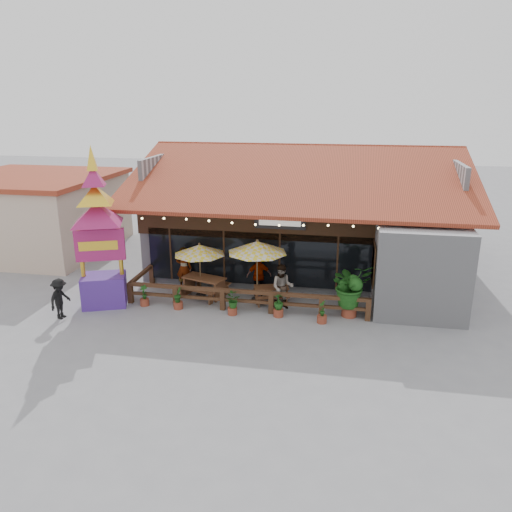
% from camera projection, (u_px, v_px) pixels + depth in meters
% --- Properties ---
extents(ground, '(100.00, 100.00, 0.00)m').
position_uv_depth(ground, '(285.00, 309.00, 20.47)').
color(ground, gray).
rests_on(ground, ground).
extents(restaurant_building, '(15.50, 14.73, 6.09)m').
position_uv_depth(restaurant_building, '(307.00, 220.00, 25.96)').
color(restaurant_building, '#ADADB2').
rests_on(restaurant_building, ground).
extents(patio_railing, '(10.00, 2.60, 0.92)m').
position_uv_depth(patio_railing, '(230.00, 294.00, 20.42)').
color(patio_railing, '#4C321B').
rests_on(patio_railing, ground).
extents(neighbor_building, '(8.40, 8.40, 4.22)m').
position_uv_depth(neighbor_building, '(34.00, 213.00, 28.03)').
color(neighbor_building, '#C5AD95').
rests_on(neighbor_building, ground).
extents(umbrella_left, '(2.38, 2.38, 2.39)m').
position_uv_depth(umbrella_left, '(199.00, 250.00, 21.30)').
color(umbrella_left, brown).
rests_on(umbrella_left, ground).
extents(umbrella_right, '(2.85, 2.85, 2.70)m').
position_uv_depth(umbrella_right, '(257.00, 247.00, 20.70)').
color(umbrella_right, brown).
rests_on(umbrella_right, ground).
extents(picnic_table_left, '(2.21, 2.05, 0.87)m').
position_uv_depth(picnic_table_left, '(204.00, 283.00, 21.66)').
color(picnic_table_left, brown).
rests_on(picnic_table_left, ground).
extents(picnic_table_right, '(1.71, 1.57, 0.69)m').
position_uv_depth(picnic_table_right, '(271.00, 292.00, 21.07)').
color(picnic_table_right, brown).
rests_on(picnic_table_right, ground).
extents(thai_sign_tower, '(3.36, 3.36, 7.08)m').
position_uv_depth(thai_sign_tower, '(97.00, 218.00, 19.80)').
color(thai_sign_tower, '#4D278F').
rests_on(thai_sign_tower, ground).
extents(tropical_plant, '(2.03, 1.92, 2.21)m').
position_uv_depth(tropical_plant, '(351.00, 286.00, 19.44)').
color(tropical_plant, brown).
rests_on(tropical_plant, ground).
extents(diner_a, '(0.74, 0.50, 1.97)m').
position_uv_depth(diner_a, '(184.00, 268.00, 22.42)').
color(diner_a, '#361D11').
rests_on(diner_a, ground).
extents(diner_b, '(0.94, 0.75, 1.88)m').
position_uv_depth(diner_b, '(282.00, 287.00, 20.28)').
color(diner_b, '#361D11').
rests_on(diner_b, ground).
extents(diner_c, '(1.15, 0.71, 1.83)m').
position_uv_depth(diner_c, '(259.00, 276.00, 21.63)').
color(diner_c, '#361D11').
rests_on(diner_c, ground).
extents(pedestrian, '(0.73, 1.12, 1.63)m').
position_uv_depth(pedestrian, '(60.00, 299.00, 19.41)').
color(pedestrian, black).
rests_on(pedestrian, ground).
extents(planter_a, '(0.37, 0.37, 0.91)m').
position_uv_depth(planter_a, '(144.00, 297.00, 20.73)').
color(planter_a, brown).
rests_on(planter_a, ground).
extents(planter_b, '(0.38, 0.38, 0.93)m').
position_uv_depth(planter_b, '(178.00, 299.00, 20.39)').
color(planter_b, brown).
rests_on(planter_b, ground).
extents(planter_c, '(0.70, 0.67, 0.92)m').
position_uv_depth(planter_c, '(232.00, 302.00, 19.81)').
color(planter_c, brown).
rests_on(planter_c, ground).
extents(planter_d, '(0.46, 0.46, 0.97)m').
position_uv_depth(planter_d, '(279.00, 306.00, 19.65)').
color(planter_d, brown).
rests_on(planter_d, ground).
extents(planter_e, '(0.37, 0.37, 0.92)m').
position_uv_depth(planter_e, '(322.00, 313.00, 19.11)').
color(planter_e, brown).
rests_on(planter_e, ground).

